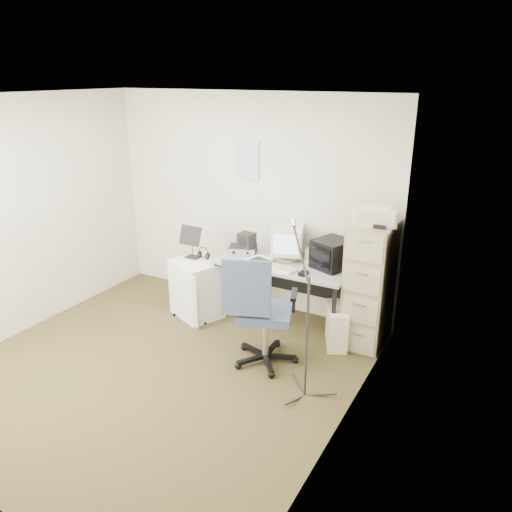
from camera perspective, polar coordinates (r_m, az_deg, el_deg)
The scene contains 23 objects.
floor at distance 5.01m, azimuth -11.07°, elevation -12.59°, with size 3.60×3.60×0.01m, color #342B16.
ceiling at distance 4.24m, azimuth -13.42°, elevation 17.27°, with size 3.60×3.60×0.01m, color white.
wall_back at distance 5.88m, azimuth -0.72°, elevation 6.16°, with size 3.60×0.02×2.50m, color beige.
wall_left at distance 5.77m, azimuth -25.93°, elevation 3.82°, with size 0.02×3.60×2.50m, color beige.
wall_right at distance 3.62m, azimuth 10.20°, elevation -3.40°, with size 0.02×3.60×2.50m, color beige.
wall_calendar at distance 5.78m, azimuth -0.98°, elevation 10.97°, with size 0.30×0.02×0.44m, color white.
filing_cabinet at distance 5.22m, azimuth 12.84°, elevation -3.21°, with size 0.40×0.60×1.30m, color gray.
printer at distance 4.94m, azimuth 13.37°, elevation 4.41°, with size 0.41×0.28×0.16m, color silver.
desk at distance 5.60m, azimuth 3.18°, elevation -4.20°, with size 1.50×0.70×0.73m, color gray.
crt_monitor at distance 5.50m, azimuth 3.59°, elevation 1.48°, with size 0.34×0.35×0.37m, color silver.
crt_tv at distance 5.32m, azimuth 8.69°, elevation 0.25°, with size 0.34×0.36×0.31m, color black.
desk_speaker at distance 5.44m, azimuth 6.21°, elevation 0.02°, with size 0.09×0.09×0.17m, color beige.
keyboard at distance 5.27m, azimuth 2.36°, elevation -1.35°, with size 0.43×0.15×0.02m, color silver.
mouse at distance 5.13m, azimuth 5.43°, elevation -1.97°, with size 0.07×0.12×0.04m, color black.
radio_receiver at distance 5.72m, azimuth -1.51°, elevation 0.76°, with size 0.31×0.22×0.09m, color black.
radio_speaker at distance 5.63m, azimuth -1.08°, elevation 1.81°, with size 0.17×0.16×0.17m, color black.
papers at distance 5.46m, azimuth 0.06°, elevation -0.58°, with size 0.24×0.33×0.02m, color white.
pc_tower at distance 5.30m, azimuth 9.21°, elevation -7.88°, with size 0.20×0.45×0.42m, color silver.
office_chair at distance 4.77m, azimuth 1.09°, elevation -6.23°, with size 0.64×0.64×1.11m, color #323A4C.
side_cart at distance 5.81m, azimuth -6.82°, elevation -3.73°, with size 0.54×0.43×0.67m, color white.
music_stand at distance 5.75m, azimuth -7.31°, elevation 1.65°, with size 0.27×0.14×0.39m, color black.
headphones at distance 5.77m, azimuth -6.02°, elevation 0.16°, with size 0.15×0.15×0.03m, color black.
mic_stand at distance 4.22m, azimuth 5.91°, elevation -7.33°, with size 0.02×0.02×1.47m, color black.
Camera 1 is at (2.81, -3.17, 2.68)m, focal length 35.00 mm.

